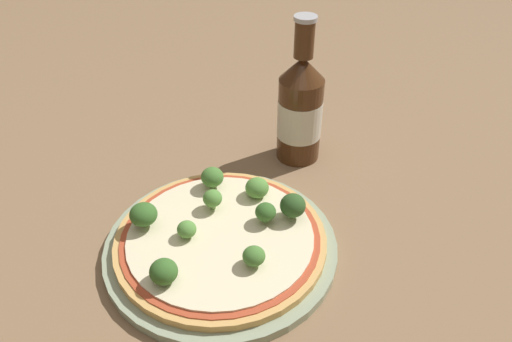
# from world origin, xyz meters

# --- Properties ---
(ground_plane) EXTENTS (3.00, 3.00, 0.00)m
(ground_plane) POSITION_xyz_m (0.00, 0.00, 0.00)
(ground_plane) COLOR #846647
(plate) EXTENTS (0.29, 0.29, 0.01)m
(plate) POSITION_xyz_m (0.01, 0.01, 0.01)
(plate) COLOR #93A384
(plate) RESTS_ON ground_plane
(pizza) EXTENTS (0.26, 0.26, 0.01)m
(pizza) POSITION_xyz_m (0.01, 0.01, 0.02)
(pizza) COLOR tan
(pizza) RESTS_ON plate
(broccoli_floret_0) EXTENTS (0.02, 0.02, 0.02)m
(broccoli_floret_0) POSITION_xyz_m (-0.02, -0.02, 0.04)
(broccoli_floret_0) COLOR #7A9E5B
(broccoli_floret_0) RESTS_ON pizza
(broccoli_floret_1) EXTENTS (0.03, 0.03, 0.03)m
(broccoli_floret_1) POSITION_xyz_m (0.04, 0.06, 0.04)
(broccoli_floret_1) COLOR #7A9E5B
(broccoli_floret_1) RESTS_ON pizza
(broccoli_floret_2) EXTENTS (0.03, 0.03, 0.03)m
(broccoli_floret_2) POSITION_xyz_m (0.06, 0.08, 0.05)
(broccoli_floret_2) COLOR #7A9E5B
(broccoli_floret_2) RESTS_ON pizza
(broccoli_floret_3) EXTENTS (0.03, 0.03, 0.02)m
(broccoli_floret_3) POSITION_xyz_m (0.07, -0.01, 0.04)
(broccoli_floret_3) COLOR #7A9E5B
(broccoli_floret_3) RESTS_ON pizza
(broccoli_floret_4) EXTENTS (0.03, 0.03, 0.03)m
(broccoli_floret_4) POSITION_xyz_m (-0.08, -0.04, 0.04)
(broccoli_floret_4) COLOR #7A9E5B
(broccoli_floret_4) RESTS_ON pizza
(broccoli_floret_5) EXTENTS (0.03, 0.03, 0.03)m
(broccoli_floret_5) POSITION_xyz_m (-0.06, 0.07, 0.04)
(broccoli_floret_5) COLOR #7A9E5B
(broccoli_floret_5) RESTS_ON pizza
(broccoli_floret_6) EXTENTS (0.03, 0.03, 0.03)m
(broccoli_floret_6) POSITION_xyz_m (0.00, -0.09, 0.04)
(broccoli_floret_6) COLOR #7A9E5B
(broccoli_floret_6) RESTS_ON pizza
(broccoli_floret_7) EXTENTS (0.02, 0.02, 0.03)m
(broccoli_floret_7) POSITION_xyz_m (-0.03, 0.04, 0.04)
(broccoli_floret_7) COLOR #7A9E5B
(broccoli_floret_7) RESTS_ON pizza
(broccoli_floret_8) EXTENTS (0.03, 0.03, 0.03)m
(broccoli_floret_8) POSITION_xyz_m (0.00, 0.09, 0.04)
(broccoli_floret_8) COLOR #7A9E5B
(broccoli_floret_8) RESTS_ON pizza
(beer_bottle) EXTENTS (0.07, 0.07, 0.22)m
(beer_bottle) POSITION_xyz_m (-0.02, 0.23, 0.08)
(beer_bottle) COLOR #472814
(beer_bottle) RESTS_ON ground_plane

